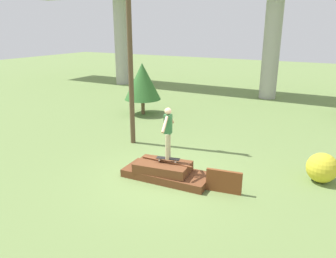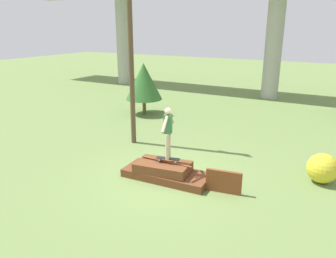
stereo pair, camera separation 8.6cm
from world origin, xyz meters
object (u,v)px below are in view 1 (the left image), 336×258
Objects in this scene: tree_behind_right at (142,81)px; skateboard at (168,159)px; skater at (168,130)px; bush_yellow_flowering at (322,168)px; utility_pole at (130,48)px.

skateboard is at bearing -51.46° from tree_behind_right.
bush_yellow_flowering is (4.32, 2.11, -1.17)m from skater.
skater is at bearing -153.94° from bush_yellow_flowering.
skateboard is at bearing -37.82° from utility_pole.
bush_yellow_flowering is at bearing -1.28° from utility_pole.
skater is (-0.00, -0.00, 0.96)m from skateboard.
utility_pole is (-2.93, 2.27, 2.24)m from skater.
tree_behind_right is 2.98× the size of bush_yellow_flowering.
skater reaches higher than skateboard.
skateboard is at bearing 11.31° from skater.
tree_behind_right reaches higher than bush_yellow_flowering.
utility_pole is 5.15m from tree_behind_right.
tree_behind_right is (-5.13, 6.44, 1.14)m from skateboard.
bush_yellow_flowering is (9.45, -4.33, -1.35)m from tree_behind_right.
bush_yellow_flowering is at bearing -24.62° from tree_behind_right.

